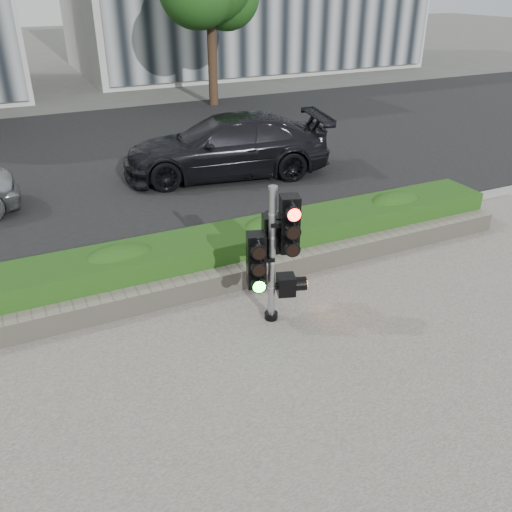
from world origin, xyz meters
name	(u,v)px	position (x,y,z in m)	size (l,w,h in m)	color
ground	(259,361)	(0.00, 0.00, 0.00)	(120.00, 120.00, 0.00)	#51514C
sidewalk	(372,508)	(0.00, -2.50, 0.01)	(16.00, 11.00, 0.03)	#9E9389
road	(104,159)	(0.00, 10.00, 0.01)	(60.00, 13.00, 0.02)	black
curb	(183,259)	(0.00, 3.15, 0.06)	(60.00, 0.25, 0.12)	gray
stone_wall	(207,284)	(0.00, 1.90, 0.20)	(12.00, 0.32, 0.34)	gray
hedge	(193,258)	(0.00, 2.55, 0.37)	(12.00, 1.00, 0.68)	#3A7223
traffic_signal	(274,248)	(0.63, 0.83, 1.18)	(0.77, 0.63, 2.09)	black
car_dark	(226,146)	(2.59, 7.25, 0.77)	(2.11, 5.19, 1.51)	black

